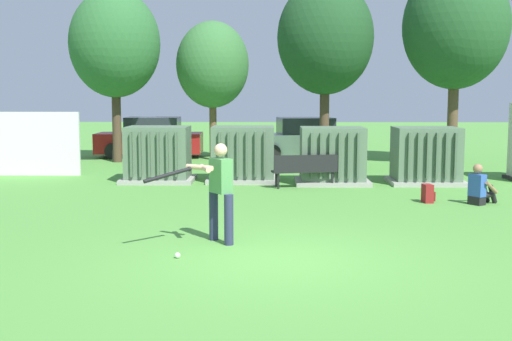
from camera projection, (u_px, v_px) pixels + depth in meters
name	position (u px, v px, depth m)	size (l,w,h in m)	color
ground_plane	(276.00, 260.00, 10.38)	(96.00, 96.00, 0.00)	#51933D
fence_panel	(4.00, 144.00, 20.85)	(4.80, 0.12, 2.00)	white
transformer_west	(158.00, 155.00, 19.42)	(2.10, 1.70, 1.62)	#9E9B93
transformer_mid_west	(243.00, 155.00, 19.46)	(2.10, 1.70, 1.62)	#9E9B93
transformer_mid_east	(332.00, 156.00, 19.00)	(2.10, 1.70, 1.62)	#9E9B93
transformer_east	(426.00, 156.00, 19.01)	(2.10, 1.70, 1.62)	#9E9B93
park_bench	(305.00, 168.00, 18.17)	(1.84, 0.77, 0.92)	black
batter	(218.00, 188.00, 11.46)	(1.42, 1.20, 1.74)	#282D4C
sports_ball	(178.00, 255.00, 10.50)	(0.09, 0.09, 0.09)	white
seated_spectator	(480.00, 188.00, 15.49)	(0.78, 0.69, 0.96)	black
backpack	(428.00, 194.00, 15.76)	(0.29, 0.34, 0.44)	maroon
tree_left	(115.00, 44.00, 24.40)	(3.34, 3.34, 6.38)	#4C3828
tree_center_left	(213.00, 65.00, 25.35)	(2.78, 2.78, 5.32)	brown
tree_center_right	(325.00, 38.00, 23.93)	(3.48, 3.48, 6.66)	#4C3828
tree_right	(456.00, 27.00, 23.56)	(3.75, 3.75, 7.17)	brown
parked_car_leftmost	(151.00, 139.00, 26.70)	(4.24, 1.99, 1.62)	maroon
parked_car_left_of_center	(303.00, 140.00, 26.16)	(4.40, 2.37, 1.62)	silver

